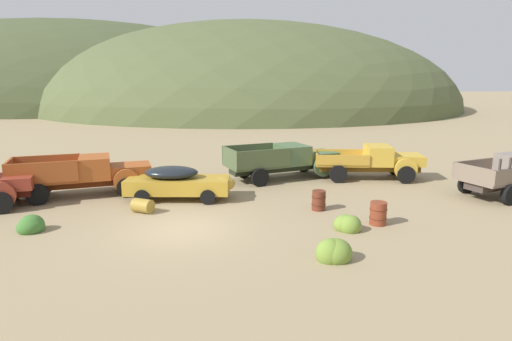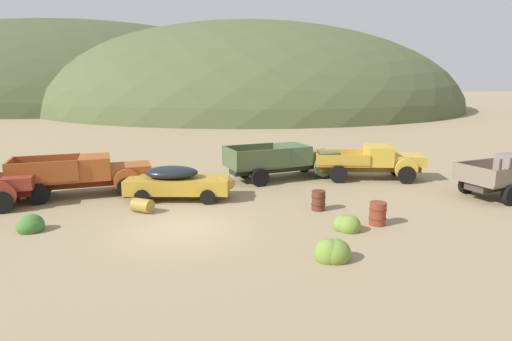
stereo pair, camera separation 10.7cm
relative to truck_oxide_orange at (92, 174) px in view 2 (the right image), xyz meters
name	(u,v)px [view 2 (the right image)]	position (x,y,z in m)	size (l,w,h in m)	color
ground_plane	(182,229)	(4.45, -5.55, -1.02)	(300.00, 300.00, 0.00)	#998460
hill_far_right	(73,106)	(-19.98, 70.61, -1.02)	(97.54, 57.74, 32.99)	#424C2D
hill_far_left	(249,106)	(15.04, 65.30, -1.02)	(78.66, 79.30, 31.74)	#4C5633
truck_oxide_orange	(92,174)	(0.00, 0.00, 0.00)	(6.53, 3.22, 1.91)	#51220D
car_mustard	(181,182)	(4.27, -1.37, -0.20)	(5.19, 2.40, 1.57)	#B28928
truck_weathered_green	(289,160)	(10.15, 2.27, 0.02)	(6.73, 3.87, 1.91)	#232B1B
truck_faded_yellow	(377,162)	(14.95, 1.39, -0.03)	(6.16, 3.16, 1.89)	brown
oil_drum_foreground	(318,200)	(10.17, -3.86, -0.59)	(0.62, 0.62, 0.85)	#5B2819
oil_drum_tipped	(142,206)	(2.72, -3.22, -0.72)	(1.02, 0.94, 0.59)	olive
oil_drum_by_truck	(378,214)	(11.93, -6.00, -0.56)	(0.67, 0.67, 0.90)	brown
bush_back_edge	(31,226)	(-1.08, -5.00, -0.81)	(0.97, 0.93, 0.80)	#3D702D
bush_between_trucks	(331,253)	(9.16, -8.99, -0.78)	(1.15, 0.93, 0.92)	olive
bush_front_left	(347,225)	(10.54, -6.49, -0.81)	(0.98, 0.95, 0.79)	olive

